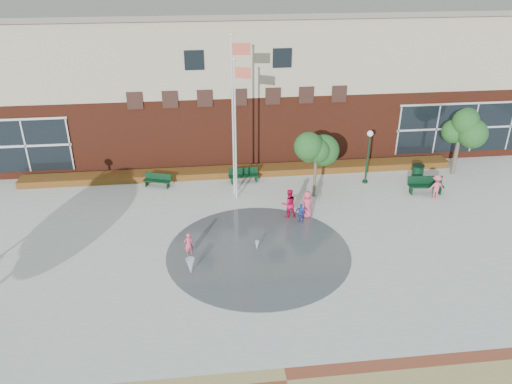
{
  "coord_description": "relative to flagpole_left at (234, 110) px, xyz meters",
  "views": [
    {
      "loc": [
        -2.35,
        -16.0,
        12.72
      ],
      "look_at": [
        0.0,
        4.0,
        2.6
      ],
      "focal_mm": 35.0,
      "sensor_mm": 36.0,
      "label": 1
    }
  ],
  "objects": [
    {
      "name": "ground",
      "position": [
        0.57,
        -9.11,
        -4.87
      ],
      "size": [
        120.0,
        120.0,
        0.0
      ],
      "primitive_type": "plane",
      "color": "#666056",
      "rests_on": "ground"
    },
    {
      "name": "plaza_concrete",
      "position": [
        0.57,
        -5.11,
        -4.87
      ],
      "size": [
        46.0,
        18.0,
        0.01
      ],
      "primitive_type": "cube",
      "color": "#A8A8A0",
      "rests_on": "ground"
    },
    {
      "name": "splash_pad",
      "position": [
        0.57,
        -6.11,
        -4.87
      ],
      "size": [
        8.4,
        8.4,
        0.01
      ],
      "primitive_type": "cylinder",
      "color": "#383A3D",
      "rests_on": "ground"
    },
    {
      "name": "library_building",
      "position": [
        0.57,
        8.37,
        -0.23
      ],
      "size": [
        44.4,
        10.4,
        9.2
      ],
      "color": "#542013",
      "rests_on": "ground"
    },
    {
      "name": "flower_bed",
      "position": [
        0.57,
        2.49,
        -4.87
      ],
      "size": [
        26.0,
        1.2,
        0.4
      ],
      "primitive_type": "cube",
      "color": "maroon",
      "rests_on": "ground"
    },
    {
      "name": "flagpole_left",
      "position": [
        0.0,
        0.0,
        0.0
      ],
      "size": [
        1.03,
        0.17,
        8.75
      ],
      "rotation": [
        0.0,
        0.0,
        -0.07
      ],
      "color": "white",
      "rests_on": "ground"
    },
    {
      "name": "flagpole_right",
      "position": [
        0.07,
        -0.61,
        -0.58
      ],
      "size": [
        0.87,
        0.45,
        7.69
      ],
      "rotation": [
        0.0,
        0.0,
        -0.43
      ],
      "color": "white",
      "rests_on": "ground"
    },
    {
      "name": "lamp_right",
      "position": [
        7.7,
        0.48,
        -2.86
      ],
      "size": [
        0.34,
        0.34,
        3.25
      ],
      "color": "black",
      "rests_on": "ground"
    },
    {
      "name": "bench_left",
      "position": [
        -4.41,
        1.36,
        -4.62
      ],
      "size": [
        1.64,
        0.93,
        0.79
      ],
      "rotation": [
        0.0,
        0.0,
        -0.33
      ],
      "color": "black",
      "rests_on": "ground"
    },
    {
      "name": "bench_mid",
      "position": [
        0.6,
        1.37,
        -4.59
      ],
      "size": [
        1.77,
        0.6,
        0.87
      ],
      "rotation": [
        0.0,
        0.0,
        0.07
      ],
      "color": "black",
      "rests_on": "ground"
    },
    {
      "name": "bench_right",
      "position": [
        10.62,
        -1.25,
        -4.56
      ],
      "size": [
        1.98,
        0.71,
        0.98
      ],
      "rotation": [
        0.0,
        0.0,
        -0.09
      ],
      "color": "black",
      "rests_on": "ground"
    },
    {
      "name": "trash_can",
      "position": [
        10.71,
        0.15,
        -4.3
      ],
      "size": [
        0.69,
        0.69,
        1.13
      ],
      "color": "black",
      "rests_on": "ground"
    },
    {
      "name": "tree_mid",
      "position": [
        4.32,
        -0.87,
        -1.87
      ],
      "size": [
        2.44,
        2.44,
        4.12
      ],
      "color": "#473B2C",
      "rests_on": "ground"
    },
    {
      "name": "tree_small_right",
      "position": [
        13.42,
        1.08,
        -1.74
      ],
      "size": [
        2.51,
        2.51,
        4.29
      ],
      "color": "#473B2C",
      "rests_on": "ground"
    },
    {
      "name": "water_jet_a",
      "position": [
        -2.5,
        -7.47,
        -4.87
      ],
      "size": [
        0.39,
        0.39,
        0.76
      ],
      "primitive_type": "cone",
      "rotation": [
        3.14,
        0.0,
        0.0
      ],
      "color": "white",
      "rests_on": "ground"
    },
    {
      "name": "water_jet_b",
      "position": [
        0.52,
        -5.93,
        -4.87
      ],
      "size": [
        0.2,
        0.2,
        0.46
      ],
      "primitive_type": "cone",
      "rotation": [
        3.14,
        0.0,
        0.0
      ],
      "color": "white",
      "rests_on": "ground"
    },
    {
      "name": "child_splash",
      "position": [
        -2.58,
        -5.96,
        -4.3
      ],
      "size": [
        0.49,
        0.4,
        1.15
      ],
      "primitive_type": "imported",
      "rotation": [
        0.0,
        0.0,
        3.48
      ],
      "color": "#CF4362",
      "rests_on": "ground"
    },
    {
      "name": "adult_red",
      "position": [
        2.5,
        -3.05,
        -4.08
      ],
      "size": [
        0.84,
        0.69,
        1.58
      ],
      "primitive_type": "imported",
      "rotation": [
        0.0,
        0.0,
        3.27
      ],
      "color": "#BD0C37",
      "rests_on": "ground"
    },
    {
      "name": "adult_pink",
      "position": [
        3.43,
        -3.12,
        -4.14
      ],
      "size": [
        0.79,
        0.6,
        1.46
      ],
      "primitive_type": "imported",
      "rotation": [
        0.0,
        0.0,
        2.93
      ],
      "color": "#CF3E5A",
      "rests_on": "ground"
    },
    {
      "name": "child_blue",
      "position": [
        3.02,
        -3.68,
        -4.34
      ],
      "size": [
        0.67,
        0.54,
        1.07
      ],
      "primitive_type": "imported",
      "rotation": [
        0.0,
        0.0,
        2.62
      ],
      "color": "#283FA2",
      "rests_on": "ground"
    },
    {
      "name": "person_bench",
      "position": [
        10.89,
        -1.91,
        -4.16
      ],
      "size": [
        0.93,
        0.53,
        1.43
      ],
      "primitive_type": "imported",
      "rotation": [
        0.0,
        0.0,
        3.14
      ],
      "color": "#C34A60",
      "rests_on": "ground"
    }
  ]
}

